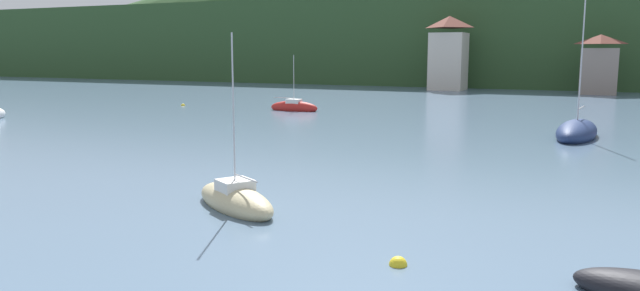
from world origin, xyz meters
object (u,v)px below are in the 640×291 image
mooring_buoy_near (183,106)px  sailboat_far_3 (577,132)px  sailboat_mid_4 (235,200)px  mooring_buoy_mid (398,265)px  sailboat_far_9 (294,107)px  shore_building_westcentral (599,65)px  shore_building_west (449,54)px

mooring_buoy_near → sailboat_far_3: bearing=-12.5°
sailboat_mid_4 → mooring_buoy_near: size_ratio=15.72×
mooring_buoy_mid → sailboat_far_9: bearing=120.9°
mooring_buoy_near → mooring_buoy_mid: size_ratio=0.85×
shore_building_westcentral → sailboat_far_9: (-27.50, -38.42, -3.61)m
shore_building_west → sailboat_far_9: size_ratio=1.89×
sailboat_far_3 → shore_building_westcentral: bearing=-175.7°
shore_building_westcentral → mooring_buoy_near: size_ratio=18.46×
shore_building_west → shore_building_westcentral: 21.13m
sailboat_far_3 → sailboat_mid_4: 28.30m
sailboat_far_3 → sailboat_far_9: size_ratio=1.78×
shore_building_westcentral → mooring_buoy_mid: (-4.54, -76.81, -3.96)m
shore_building_westcentral → sailboat_mid_4: 74.48m
mooring_buoy_mid → shore_building_west: bearing=102.0°
sailboat_far_3 → sailboat_far_9: bearing=-103.2°
shore_building_west → mooring_buoy_mid: (16.52, -77.71, -5.43)m
shore_building_westcentral → sailboat_mid_4: (-12.07, -73.41, -3.64)m
shore_building_west → mooring_buoy_near: shore_building_west is taller
sailboat_mid_4 → mooring_buoy_mid: sailboat_mid_4 is taller
mooring_buoy_near → mooring_buoy_mid: bearing=-46.3°
sailboat_far_9 → mooring_buoy_near: (-13.67, -0.01, -0.35)m
sailboat_far_9 → mooring_buoy_mid: (22.96, -38.39, -0.35)m
sailboat_far_9 → mooring_buoy_near: 13.68m
sailboat_far_3 → sailboat_mid_4: bearing=-17.7°
mooring_buoy_near → mooring_buoy_mid: 53.05m
shore_building_westcentral → mooring_buoy_near: 56.46m
sailboat_far_3 → mooring_buoy_near: 41.19m
mooring_buoy_near → shore_building_westcentral: bearing=43.0°
sailboat_mid_4 → mooring_buoy_mid: bearing=-173.6°
shore_building_west → mooring_buoy_mid: size_ratio=21.54×
mooring_buoy_mid → mooring_buoy_near: bearing=133.7°
shore_building_westcentral → sailboat_far_3: (-0.96, -47.38, -3.56)m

